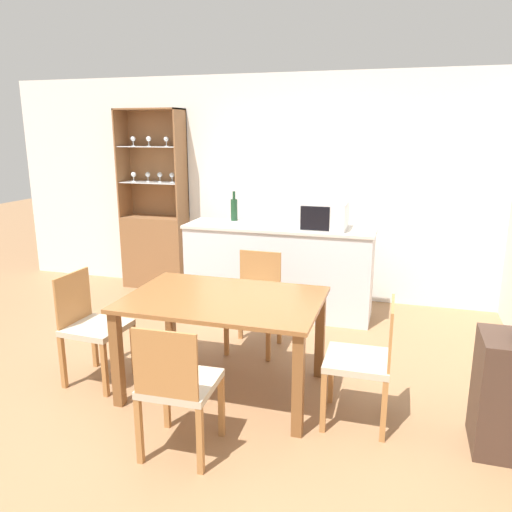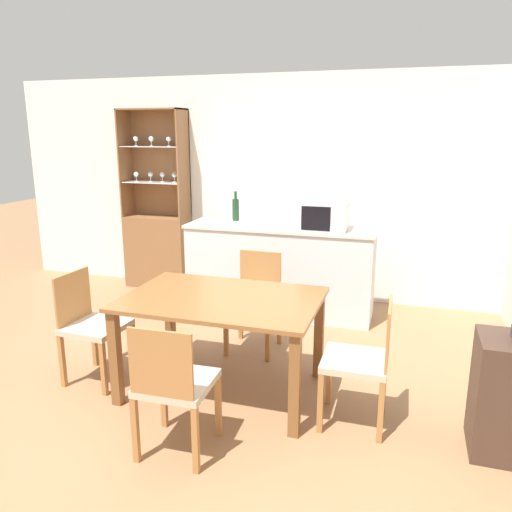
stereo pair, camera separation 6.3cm
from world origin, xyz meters
The scene contains 11 objects.
ground_plane centered at (0.00, 0.00, 0.00)m, with size 18.00×18.00×0.00m, color #936B47.
wall_back centered at (0.00, 2.63, 1.27)m, with size 6.80×0.06×2.55m.
kitchen_counter centered at (0.25, 1.94, 0.48)m, with size 2.00×0.54×0.95m.
display_cabinet centered at (-1.46, 2.44, 0.63)m, with size 0.80×0.34×2.18m.
dining_table centered at (0.27, 0.20, 0.63)m, with size 1.42×0.96×0.74m.
dining_chair_side_right_near centered at (1.30, 0.05, 0.45)m, with size 0.43×0.43×0.87m.
dining_chair_head_near centered at (0.27, -0.61, 0.45)m, with size 0.44×0.44×0.87m.
dining_chair_head_far centered at (0.27, 1.00, 0.45)m, with size 0.43×0.43×0.87m.
dining_chair_side_left_near centered at (-0.77, 0.05, 0.45)m, with size 0.44×0.44×0.87m.
microwave centered at (0.72, 1.92, 1.09)m, with size 0.45×0.39×0.28m.
wine_bottle centered at (-0.31, 2.14, 1.08)m, with size 0.07×0.07×0.33m.
Camera 1 is at (1.48, -3.05, 1.92)m, focal length 35.00 mm.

